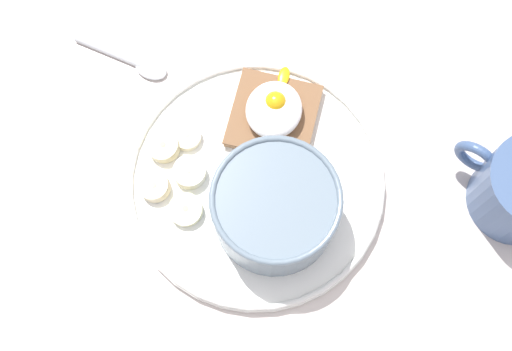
{
  "coord_description": "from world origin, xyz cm",
  "views": [
    {
      "loc": [
        19.92,
        5.26,
        72.84
      ],
      "look_at": [
        0.0,
        0.0,
        5.0
      ],
      "focal_mm": 50.0,
      "sensor_mm": 36.0,
      "label": 1
    }
  ],
  "objects": [
    {
      "name": "oatmeal_bowl",
      "position": [
        3.14,
        2.73,
        6.65
      ],
      "size": [
        12.39,
        12.39,
        7.26
      ],
      "color": "slate",
      "rests_on": "plate"
    },
    {
      "name": "banana_slice_right",
      "position": [
        -0.95,
        -10.09,
        3.75
      ],
      "size": [
        4.23,
        4.31,
        1.67
      ],
      "color": "beige",
      "rests_on": "plate"
    },
    {
      "name": "poached_egg",
      "position": [
        -7.24,
        -0.13,
        5.45
      ],
      "size": [
        8.63,
        5.76,
        3.07
      ],
      "color": "white",
      "rests_on": "toast_slice"
    },
    {
      "name": "plate",
      "position": [
        0.0,
        0.0,
        2.8
      ],
      "size": [
        26.51,
        26.51,
        1.6
      ],
      "color": "white",
      "rests_on": "ground_plane"
    },
    {
      "name": "banana_slice_inner",
      "position": [
        3.37,
        -9.71,
        3.7
      ],
      "size": [
        3.29,
        3.41,
        1.58
      ],
      "color": "beige",
      "rests_on": "plate"
    },
    {
      "name": "banana_slice_left",
      "position": [
        -2.7,
        -8.12,
        3.48
      ],
      "size": [
        4.23,
        4.23,
        1.02
      ],
      "color": "beige",
      "rests_on": "plate"
    },
    {
      "name": "banana_slice_back",
      "position": [
        4.85,
        -6.01,
        3.59
      ],
      "size": [
        4.12,
        4.06,
        1.34
      ],
      "color": "beige",
      "rests_on": "plate"
    },
    {
      "name": "banana_slice_front",
      "position": [
        1.02,
        -6.72,
        3.7
      ],
      "size": [
        4.75,
        4.75,
        1.46
      ],
      "color": "beige",
      "rests_on": "plate"
    },
    {
      "name": "toast_slice",
      "position": [
        -7.14,
        -0.12,
        3.68
      ],
      "size": [
        8.84,
        8.84,
        1.2
      ],
      "color": "brown",
      "rests_on": "plate"
    },
    {
      "name": "ground_plane",
      "position": [
        0.0,
        0.0,
        1.0
      ],
      "size": [
        120.0,
        120.0,
        2.0
      ],
      "primitive_type": "cube",
      "color": "beige",
      "rests_on": "ground"
    },
    {
      "name": "spoon",
      "position": [
        -9.9,
        -16.52,
        2.4
      ],
      "size": [
        3.31,
        11.07,
        0.8
      ],
      "color": "silver",
      "rests_on": "ground_plane"
    }
  ]
}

